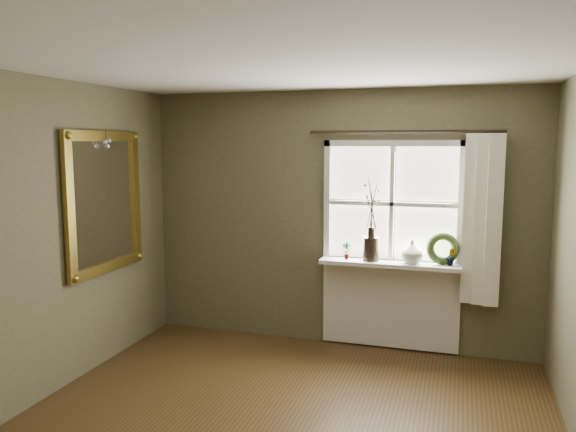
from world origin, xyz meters
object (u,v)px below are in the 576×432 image
Objects in this scene: dark_jug at (371,249)px; gilt_mirror at (105,202)px; cream_vase at (412,252)px; wreath at (443,252)px.

dark_jug is 2.58m from gilt_mirror.
dark_jug is 1.03× the size of cream_vase.
gilt_mirror is at bearing -173.15° from wreath.
dark_jug is 0.68m from wreath.
gilt_mirror is (-3.01, -1.03, 0.49)m from wreath.
cream_vase is (0.40, 0.00, -0.00)m from dark_jug.
cream_vase is 0.17× the size of gilt_mirror.
dark_jug is 0.18× the size of gilt_mirror.
wreath reaches higher than dark_jug.
wreath is at bearing 3.36° from dark_jug.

